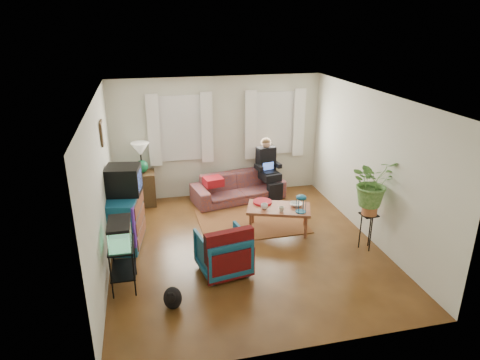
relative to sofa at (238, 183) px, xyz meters
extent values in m
cube|color=#4F2B14|center=(-0.34, -2.05, -0.38)|extent=(4.50, 5.00, 0.01)
cube|color=white|center=(-0.34, -2.05, 2.22)|extent=(4.50, 5.00, 0.01)
cube|color=silver|center=(-0.34, 0.45, 0.92)|extent=(4.50, 0.01, 2.60)
cube|color=silver|center=(-0.34, -4.55, 0.92)|extent=(4.50, 0.01, 2.60)
cube|color=silver|center=(-2.59, -2.05, 0.92)|extent=(0.01, 5.00, 2.60)
cube|color=silver|center=(1.91, -2.05, 0.92)|extent=(0.01, 5.00, 2.60)
cube|color=white|center=(-1.14, 0.43, 1.17)|extent=(1.08, 0.04, 1.38)
cube|color=white|center=(0.91, 0.43, 1.17)|extent=(1.08, 0.04, 1.38)
cube|color=white|center=(-1.14, 0.35, 1.17)|extent=(1.36, 0.06, 1.50)
cube|color=white|center=(0.91, 0.35, 1.17)|extent=(1.36, 0.06, 1.50)
cube|color=#3D2616|center=(-2.56, -1.20, 1.57)|extent=(0.04, 0.32, 0.40)
cube|color=brown|center=(0.00, -1.05, -0.38)|extent=(2.03, 1.64, 0.01)
imported|color=brown|center=(0.00, 0.00, 0.00)|extent=(2.08, 1.13, 0.77)
cube|color=#422818|center=(-1.99, 0.22, -0.03)|extent=(0.50, 0.50, 0.71)
cube|color=navy|center=(-2.33, -1.43, 0.07)|extent=(0.66, 1.08, 0.91)
cube|color=black|center=(-2.30, -1.34, 0.77)|extent=(0.63, 0.59, 0.48)
cube|color=black|center=(-2.34, -2.75, -0.04)|extent=(0.36, 0.63, 0.70)
cube|color=#7FD899|center=(-2.34, -2.75, 0.49)|extent=(0.32, 0.57, 0.37)
ellipsoid|color=black|center=(-1.69, -3.39, -0.22)|extent=(0.33, 0.44, 0.33)
imported|color=#104F63|center=(-0.85, -2.68, -0.01)|extent=(0.83, 0.80, 0.74)
cube|color=#9E0A0A|center=(-0.80, -2.97, 0.14)|extent=(0.76, 0.30, 0.61)
cube|color=brown|center=(0.41, -1.57, -0.15)|extent=(1.28, 0.97, 0.47)
imported|color=white|center=(0.13, -1.58, 0.14)|extent=(0.16, 0.16, 0.10)
imported|color=beige|center=(0.39, -1.76, 0.14)|extent=(0.13, 0.13, 0.10)
imported|color=white|center=(0.74, -1.58, 0.12)|extent=(0.29, 0.29, 0.06)
cylinder|color=#B21414|center=(0.17, -1.32, 0.11)|extent=(0.45, 0.45, 0.04)
cube|color=black|center=(1.67, -2.54, -0.06)|extent=(0.30, 0.30, 0.65)
imported|color=#599947|center=(1.67, -2.54, 0.71)|extent=(0.80, 0.71, 0.82)
camera|label=1|loc=(-1.90, -8.36, 3.35)|focal=32.00mm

